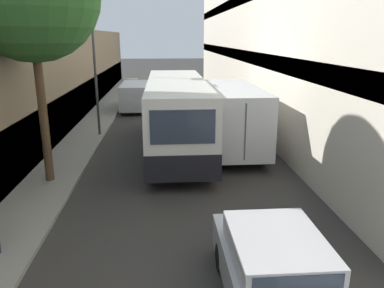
{
  "coord_description": "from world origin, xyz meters",
  "views": [
    {
      "loc": [
        -0.61,
        -0.56,
        4.9
      ],
      "look_at": [
        0.26,
        10.92,
        1.6
      ],
      "focal_mm": 35.0,
      "sensor_mm": 36.0,
      "label": 1
    }
  ],
  "objects_px": {
    "panel_van": "(136,95)",
    "street_lamp": "(93,45)",
    "car_hatchback": "(277,272)",
    "box_truck": "(227,112)",
    "bus": "(177,114)"
  },
  "relations": [
    {
      "from": "panel_van",
      "to": "street_lamp",
      "type": "bearing_deg",
      "value": -101.37
    },
    {
      "from": "box_truck",
      "to": "street_lamp",
      "type": "height_order",
      "value": "street_lamp"
    },
    {
      "from": "car_hatchback",
      "to": "box_truck",
      "type": "relative_size",
      "value": 0.49
    },
    {
      "from": "car_hatchback",
      "to": "panel_van",
      "type": "relative_size",
      "value": 0.89
    },
    {
      "from": "bus",
      "to": "street_lamp",
      "type": "height_order",
      "value": "street_lamp"
    },
    {
      "from": "box_truck",
      "to": "panel_van",
      "type": "relative_size",
      "value": 1.83
    },
    {
      "from": "car_hatchback",
      "to": "panel_van",
      "type": "distance_m",
      "value": 20.39
    },
    {
      "from": "bus",
      "to": "panel_van",
      "type": "distance_m",
      "value": 10.04
    },
    {
      "from": "box_truck",
      "to": "street_lamp",
      "type": "bearing_deg",
      "value": 161.65
    },
    {
      "from": "street_lamp",
      "to": "box_truck",
      "type": "bearing_deg",
      "value": -18.35
    },
    {
      "from": "car_hatchback",
      "to": "bus",
      "type": "distance_m",
      "value": 10.44
    },
    {
      "from": "bus",
      "to": "box_truck",
      "type": "relative_size",
      "value": 1.21
    },
    {
      "from": "box_truck",
      "to": "car_hatchback",
      "type": "bearing_deg",
      "value": -94.48
    },
    {
      "from": "box_truck",
      "to": "panel_van",
      "type": "bearing_deg",
      "value": 117.54
    },
    {
      "from": "car_hatchback",
      "to": "bus",
      "type": "bearing_deg",
      "value": 98.07
    }
  ]
}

